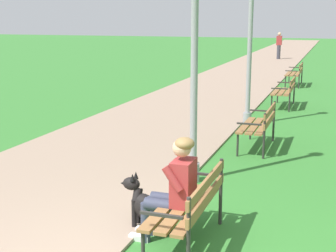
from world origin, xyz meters
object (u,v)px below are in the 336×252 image
(park_bench_mid, at_px, (260,123))
(dog_black, at_px, (149,210))
(park_bench_far, at_px, (286,90))
(lamp_post_near, at_px, (194,46))
(park_bench_near, at_px, (191,203))
(person_seated_on_near_bench, at_px, (174,186))
(lamp_post_mid, at_px, (250,40))
(pedestrian_distant, at_px, (279,46))
(park_bench_furthest, at_px, (296,72))

(park_bench_mid, height_order, dog_black, park_bench_mid)
(park_bench_far, relative_size, lamp_post_near, 0.37)
(park_bench_near, relative_size, person_seated_on_near_bench, 1.20)
(park_bench_far, bearing_deg, park_bench_near, -90.52)
(park_bench_near, height_order, lamp_post_near, lamp_post_near)
(dog_black, distance_m, lamp_post_mid, 6.57)
(park_bench_far, bearing_deg, person_seated_on_near_bench, -91.80)
(person_seated_on_near_bench, xyz_separation_m, dog_black, (-0.38, 0.21, -0.42))
(park_bench_near, xyz_separation_m, person_seated_on_near_bench, (-0.21, 0.03, 0.17))
(dog_black, bearing_deg, pedestrian_distant, 93.22)
(person_seated_on_near_bench, relative_size, dog_black, 1.50)
(person_seated_on_near_bench, bearing_deg, lamp_post_mid, 92.82)
(park_bench_near, distance_m, park_bench_far, 9.28)
(park_bench_mid, relative_size, pedestrian_distant, 0.91)
(park_bench_near, xyz_separation_m, lamp_post_near, (-0.60, 2.15, 1.61))
(lamp_post_mid, bearing_deg, pedestrian_distant, 94.47)
(park_bench_far, bearing_deg, dog_black, -94.28)
(park_bench_far, xyz_separation_m, lamp_post_mid, (-0.61, -2.71, 1.51))
(person_seated_on_near_bench, height_order, lamp_post_near, lamp_post_near)
(lamp_post_near, bearing_deg, pedestrian_distant, 93.47)
(lamp_post_near, relative_size, pedestrian_distant, 2.48)
(park_bench_near, xyz_separation_m, pedestrian_distant, (-2.03, 25.78, 0.33))
(park_bench_furthest, distance_m, lamp_post_mid, 7.61)
(park_bench_furthest, distance_m, person_seated_on_near_bench, 13.98)
(person_seated_on_near_bench, xyz_separation_m, lamp_post_mid, (-0.32, 6.54, 1.34))
(dog_black, bearing_deg, lamp_post_near, 90.11)
(person_seated_on_near_bench, relative_size, lamp_post_near, 0.31)
(person_seated_on_near_bench, distance_m, lamp_post_near, 2.59)
(park_bench_near, xyz_separation_m, park_bench_far, (0.08, 9.28, 0.00))
(park_bench_furthest, xyz_separation_m, lamp_post_near, (-0.56, -11.87, 1.61))
(park_bench_near, height_order, park_bench_mid, same)
(park_bench_far, xyz_separation_m, dog_black, (-0.68, -9.04, -0.25))
(park_bench_near, bearing_deg, park_bench_furthest, 90.13)
(park_bench_mid, bearing_deg, park_bench_near, -91.08)
(lamp_post_near, height_order, pedestrian_distant, lamp_post_near)
(park_bench_furthest, distance_m, dog_black, 13.79)
(pedestrian_distant, bearing_deg, park_bench_furthest, -80.36)
(lamp_post_mid, relative_size, pedestrian_distant, 2.36)
(park_bench_furthest, bearing_deg, park_bench_mid, -89.30)
(lamp_post_mid, bearing_deg, park_bench_mid, -73.66)
(person_seated_on_near_bench, height_order, lamp_post_mid, lamp_post_mid)
(dog_black, distance_m, lamp_post_near, 2.66)
(park_bench_furthest, bearing_deg, park_bench_far, -88.60)
(park_bench_far, xyz_separation_m, park_bench_furthest, (-0.12, 4.73, 0.00))
(park_bench_far, distance_m, dog_black, 9.07)
(park_bench_furthest, distance_m, lamp_post_near, 11.99)
(person_seated_on_near_bench, xyz_separation_m, pedestrian_distant, (-1.82, 25.75, 0.16))
(park_bench_near, bearing_deg, park_bench_far, 89.48)
(dog_black, bearing_deg, park_bench_mid, 80.94)
(park_bench_near, xyz_separation_m, park_bench_mid, (0.08, 4.48, 0.00))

